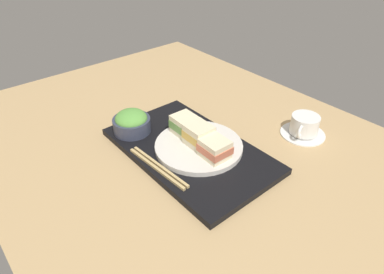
{
  "coord_description": "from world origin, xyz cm",
  "views": [
    {
      "loc": [
        58.16,
        -48.78,
        55.42
      ],
      "look_at": [
        2.31,
        -1.74,
        5.0
      ],
      "focal_mm": 31.82,
      "sensor_mm": 36.0,
      "label": 1
    }
  ],
  "objects_px": {
    "sandwich_far": "(215,149)",
    "chopsticks_pair": "(158,167)",
    "sandwich_plate": "(199,146)",
    "sandwich_middle": "(199,135)",
    "coffee_cup": "(304,127)",
    "sandwich_near": "(184,125)",
    "salad_bowl": "(132,122)"
  },
  "relations": [
    {
      "from": "sandwich_middle",
      "to": "sandwich_far",
      "type": "xyz_separation_m",
      "value": [
        0.07,
        -0.0,
        -0.0
      ]
    },
    {
      "from": "sandwich_near",
      "to": "coffee_cup",
      "type": "distance_m",
      "value": 0.34
    },
    {
      "from": "sandwich_middle",
      "to": "sandwich_far",
      "type": "height_order",
      "value": "sandwich_middle"
    },
    {
      "from": "sandwich_near",
      "to": "coffee_cup",
      "type": "bearing_deg",
      "value": 56.14
    },
    {
      "from": "sandwich_far",
      "to": "chopsticks_pair",
      "type": "bearing_deg",
      "value": -117.83
    },
    {
      "from": "sandwich_plate",
      "to": "salad_bowl",
      "type": "bearing_deg",
      "value": -153.91
    },
    {
      "from": "sandwich_middle",
      "to": "salad_bowl",
      "type": "height_order",
      "value": "sandwich_middle"
    },
    {
      "from": "chopsticks_pair",
      "to": "coffee_cup",
      "type": "relative_size",
      "value": 1.63
    },
    {
      "from": "sandwich_near",
      "to": "salad_bowl",
      "type": "height_order",
      "value": "same"
    },
    {
      "from": "sandwich_plate",
      "to": "coffee_cup",
      "type": "relative_size",
      "value": 1.82
    },
    {
      "from": "sandwich_plate",
      "to": "chopsticks_pair",
      "type": "bearing_deg",
      "value": -90.67
    },
    {
      "from": "sandwich_plate",
      "to": "sandwich_near",
      "type": "height_order",
      "value": "sandwich_near"
    },
    {
      "from": "sandwich_far",
      "to": "coffee_cup",
      "type": "relative_size",
      "value": 0.56
    },
    {
      "from": "sandwich_near",
      "to": "coffee_cup",
      "type": "height_order",
      "value": "sandwich_near"
    },
    {
      "from": "sandwich_middle",
      "to": "sandwich_near",
      "type": "bearing_deg",
      "value": 176.06
    },
    {
      "from": "sandwich_middle",
      "to": "chopsticks_pair",
      "type": "bearing_deg",
      "value": -90.67
    },
    {
      "from": "chopsticks_pair",
      "to": "salad_bowl",
      "type": "bearing_deg",
      "value": 167.38
    },
    {
      "from": "sandwich_middle",
      "to": "salad_bowl",
      "type": "xyz_separation_m",
      "value": [
        -0.18,
        -0.09,
        -0.01
      ]
    },
    {
      "from": "sandwich_plate",
      "to": "coffee_cup",
      "type": "xyz_separation_m",
      "value": [
        0.13,
        0.29,
        0.0
      ]
    },
    {
      "from": "sandwich_far",
      "to": "coffee_cup",
      "type": "distance_m",
      "value": 0.3
    },
    {
      "from": "sandwich_far",
      "to": "chopsticks_pair",
      "type": "xyz_separation_m",
      "value": [
        -0.07,
        -0.13,
        -0.03
      ]
    },
    {
      "from": "sandwich_near",
      "to": "coffee_cup",
      "type": "xyz_separation_m",
      "value": [
        0.19,
        0.28,
        -0.03
      ]
    },
    {
      "from": "sandwich_near",
      "to": "salad_bowl",
      "type": "xyz_separation_m",
      "value": [
        -0.12,
        -0.09,
        -0.01
      ]
    },
    {
      "from": "sandwich_near",
      "to": "chopsticks_pair",
      "type": "bearing_deg",
      "value": -64.82
    },
    {
      "from": "sandwich_far",
      "to": "salad_bowl",
      "type": "distance_m",
      "value": 0.26
    },
    {
      "from": "sandwich_plate",
      "to": "chopsticks_pair",
      "type": "relative_size",
      "value": 1.12
    },
    {
      "from": "sandwich_far",
      "to": "sandwich_plate",
      "type": "bearing_deg",
      "value": 176.06
    },
    {
      "from": "sandwich_near",
      "to": "sandwich_middle",
      "type": "xyz_separation_m",
      "value": [
        0.07,
        -0.0,
        0.0
      ]
    },
    {
      "from": "sandwich_plate",
      "to": "sandwich_far",
      "type": "relative_size",
      "value": 3.25
    },
    {
      "from": "sandwich_middle",
      "to": "sandwich_far",
      "type": "bearing_deg",
      "value": -3.94
    },
    {
      "from": "sandwich_middle",
      "to": "sandwich_far",
      "type": "relative_size",
      "value": 1.0
    },
    {
      "from": "salad_bowl",
      "to": "coffee_cup",
      "type": "distance_m",
      "value": 0.49
    }
  ]
}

